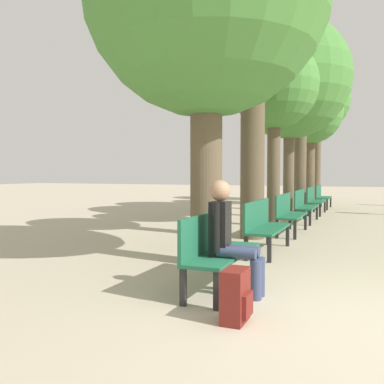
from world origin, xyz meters
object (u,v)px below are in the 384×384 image
(bench_row_0, at_px, (216,245))
(person_seated, at_px, (230,235))
(tree_row_2, at_px, (274,87))
(backpack, at_px, (236,296))
(bench_row_1, at_px, (263,223))
(tree_row_1, at_px, (253,45))
(tree_row_6, at_px, (318,102))
(tree_row_5, at_px, (310,113))
(tree_row_4, at_px, (301,72))
(tree_row_3, at_px, (289,78))
(bench_row_3, at_px, (303,204))
(bench_row_2, at_px, (288,211))
(bench_row_4, at_px, (314,199))
(bench_row_5, at_px, (321,195))

(bench_row_0, height_order, person_seated, person_seated)
(tree_row_2, relative_size, backpack, 9.57)
(bench_row_0, height_order, backpack, bench_row_0)
(bench_row_0, height_order, bench_row_1, same)
(tree_row_1, distance_m, tree_row_6, 12.03)
(tree_row_5, distance_m, person_seated, 13.86)
(bench_row_1, height_order, tree_row_5, tree_row_5)
(bench_row_0, relative_size, tree_row_1, 0.31)
(tree_row_5, bearing_deg, person_seated, -86.53)
(tree_row_4, relative_size, tree_row_6, 1.05)
(tree_row_3, bearing_deg, tree_row_2, -90.00)
(bench_row_3, distance_m, tree_row_1, 4.90)
(bench_row_2, bearing_deg, tree_row_1, -121.62)
(tree_row_4, bearing_deg, bench_row_3, -80.08)
(bench_row_1, distance_m, bench_row_2, 2.44)
(bench_row_1, bearing_deg, bench_row_0, -90.00)
(tree_row_4, bearing_deg, person_seated, -85.71)
(bench_row_2, xyz_separation_m, bench_row_4, (0.00, 4.89, 0.00))
(bench_row_5, relative_size, tree_row_5, 0.32)
(bench_row_4, relative_size, backpack, 3.39)
(tree_row_5, bearing_deg, bench_row_2, -86.01)
(tree_row_4, bearing_deg, backpack, -84.46)
(person_seated, bearing_deg, tree_row_2, 97.38)
(bench_row_1, relative_size, tree_row_2, 0.35)
(tree_row_4, bearing_deg, tree_row_3, -90.00)
(bench_row_5, xyz_separation_m, tree_row_5, (-0.58, 1.04, 3.29))
(tree_row_6, bearing_deg, tree_row_4, -90.00)
(tree_row_4, xyz_separation_m, person_seated, (0.82, -10.89, -4.22))
(tree_row_5, bearing_deg, backpack, -85.46)
(bench_row_1, relative_size, tree_row_6, 0.27)
(bench_row_2, height_order, tree_row_2, tree_row_2)
(bench_row_3, xyz_separation_m, backpack, (0.55, -8.38, -0.27))
(bench_row_0, distance_m, backpack, 1.21)
(bench_row_2, relative_size, tree_row_5, 0.32)
(backpack, bearing_deg, person_seated, 111.17)
(bench_row_4, height_order, tree_row_1, tree_row_1)
(tree_row_4, bearing_deg, tree_row_5, 90.00)
(tree_row_1, height_order, backpack, tree_row_1)
(bench_row_2, xyz_separation_m, tree_row_5, (-0.58, 8.38, 3.29))
(tree_row_3, bearing_deg, backpack, -83.06)
(bench_row_3, xyz_separation_m, bench_row_4, (0.00, 2.44, 0.00))
(bench_row_1, bearing_deg, tree_row_5, 93.09)
(bench_row_0, xyz_separation_m, bench_row_5, (0.00, 12.22, 0.00))
(tree_row_1, distance_m, tree_row_5, 9.33)
(backpack, bearing_deg, tree_row_6, 93.83)
(bench_row_2, bearing_deg, tree_row_4, 95.77)
(tree_row_1, distance_m, person_seated, 5.38)
(tree_row_2, height_order, tree_row_3, tree_row_3)
(tree_row_2, relative_size, tree_row_4, 0.73)
(bench_row_1, relative_size, bench_row_3, 1.00)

